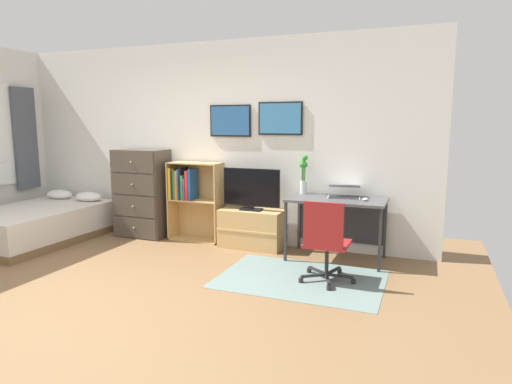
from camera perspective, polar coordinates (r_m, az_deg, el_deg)
The scene contains 13 objects.
ground_plane at distance 4.51m, azimuth -20.55°, elevation -12.80°, with size 7.20×7.20×0.00m, color brown.
wall_back_with_posters at distance 6.20m, azimuth -5.99°, elevation 6.40°, with size 6.12×0.09×2.70m.
area_rug at distance 4.76m, azimuth 5.74°, elevation -11.04°, with size 1.70×1.20×0.01m, color slate.
bed at distance 6.88m, azimuth -26.29°, elevation -3.63°, with size 1.33×1.95×0.59m.
dresser at distance 6.55m, azimuth -14.43°, elevation -0.14°, with size 0.74×0.46×1.25m.
bookshelf at distance 6.19m, azimuth -8.41°, elevation -0.27°, with size 0.75×0.30×1.09m.
tv_stand at distance 5.82m, azimuth -0.53°, elevation -4.72°, with size 0.83×0.41×0.50m.
television at distance 5.70m, azimuth -0.62°, elevation 0.31°, with size 0.77×0.16×0.54m.
desk at distance 5.40m, azimuth 10.49°, elevation -2.07°, with size 1.14×0.63×0.74m.
office_chair at distance 4.53m, azimuth 8.91°, elevation -6.09°, with size 0.56×0.58×0.86m.
laptop at distance 5.37m, azimuth 11.26°, elevation -0.02°, with size 0.43×0.45×0.16m.
computer_mouse at distance 5.22m, azimuth 13.87°, elevation -0.91°, with size 0.06×0.10×0.03m, color silver.
bamboo_vase at distance 5.57m, azimuth 6.14°, elevation 2.35°, with size 0.10×0.11×0.49m.
Camera 1 is at (2.87, -3.07, 1.63)m, focal length 31.10 mm.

